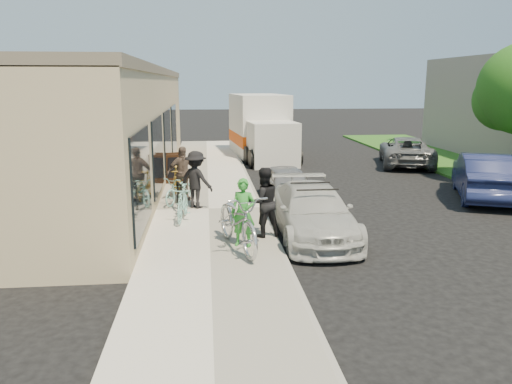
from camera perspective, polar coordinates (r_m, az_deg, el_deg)
name	(u,v)px	position (r m, az deg, el deg)	size (l,w,h in m)	color
ground	(295,244)	(11.82, 4.50, -5.93)	(120.00, 120.00, 0.00)	black
sidewalk	(209,211)	(14.50, -5.42, -2.17)	(3.00, 34.00, 0.15)	beige
curb	(262,210)	(14.59, 0.68, -2.06)	(0.12, 34.00, 0.13)	gray
storefront	(119,126)	(19.36, -15.39, 7.27)	(3.60, 20.00, 4.22)	tan
bike_rack	(180,194)	(14.13, -8.74, -0.28)	(0.18, 0.57, 0.82)	black
sandwich_board	(174,168)	(18.23, -9.40, 2.72)	(0.80, 0.81, 1.06)	black
sedan_white	(313,212)	(12.24, 6.49, -2.28)	(1.80, 4.33, 1.29)	#BAB9B5
sedan_silver	(288,185)	(15.68, 3.62, 0.85)	(1.36, 3.37, 1.15)	gray
moving_truck	(261,130)	(25.03, 0.59, 7.09)	(2.99, 6.55, 3.12)	silver
far_car_blue	(485,176)	(17.80, 24.68, 1.69)	(1.59, 4.55, 1.50)	#171E45
far_car_gray	(406,151)	(23.77, 16.78, 4.50)	(2.18, 4.72, 1.31)	#585A5D
tandem_bike	(238,221)	(10.82, -2.07, -3.28)	(0.85, 2.43, 1.27)	silver
woman_rider	(243,213)	(10.98, -1.46, -2.37)	(0.56, 0.36, 1.52)	#2E8B2F
man_standing	(263,202)	(11.67, 0.83, -1.16)	(0.80, 0.62, 1.65)	black
cruiser_bike_a	(183,203)	(13.26, -8.40, -1.25)	(0.44, 1.54, 0.93)	#86C9BE
cruiser_bike_b	(179,190)	(15.14, -8.78, 0.25)	(0.54, 1.56, 0.82)	#86C9BE
cruiser_bike_c	(177,182)	(15.85, -8.99, 1.09)	(0.46, 1.64, 0.98)	gold
bystander_a	(196,180)	(14.45, -6.87, 1.42)	(1.07, 0.62, 1.66)	black
bystander_b	(182,173)	(15.47, -8.42, 2.12)	(0.98, 0.41, 1.67)	brown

